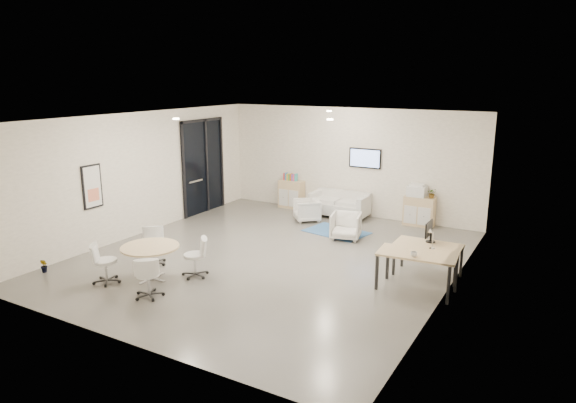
# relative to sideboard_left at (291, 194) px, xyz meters

# --- Properties ---
(room_shell) EXTENTS (9.60, 10.60, 4.80)m
(room_shell) POSITION_rel_sideboard_left_xyz_m (1.87, -4.27, 1.16)
(room_shell) COLOR #585550
(room_shell) RESTS_ON ground
(glass_door) EXTENTS (0.09, 1.90, 2.85)m
(glass_door) POSITION_rel_sideboard_left_xyz_m (-2.09, -1.76, 1.06)
(glass_door) COLOR black
(glass_door) RESTS_ON room_shell
(artwork) EXTENTS (0.05, 0.54, 1.04)m
(artwork) POSITION_rel_sideboard_left_xyz_m (-2.11, -5.87, 1.11)
(artwork) COLOR black
(artwork) RESTS_ON room_shell
(wall_tv) EXTENTS (0.98, 0.06, 0.58)m
(wall_tv) POSITION_rel_sideboard_left_xyz_m (2.37, 0.19, 1.31)
(wall_tv) COLOR black
(wall_tv) RESTS_ON room_shell
(ceiling_spots) EXTENTS (3.14, 4.14, 0.03)m
(ceiling_spots) POSITION_rel_sideboard_left_xyz_m (1.67, -3.44, 2.74)
(ceiling_spots) COLOR #FFEAC6
(ceiling_spots) RESTS_ON room_shell
(sideboard_left) EXTENTS (0.78, 0.41, 0.88)m
(sideboard_left) POSITION_rel_sideboard_left_xyz_m (0.00, 0.00, 0.00)
(sideboard_left) COLOR #D8B882
(sideboard_left) RESTS_ON room_shell
(sideboard_right) EXTENTS (0.84, 0.41, 0.84)m
(sideboard_right) POSITION_rel_sideboard_left_xyz_m (4.10, 0.00, -0.02)
(sideboard_right) COLOR #D8B882
(sideboard_right) RESTS_ON room_shell
(books) EXTENTS (0.46, 0.14, 0.22)m
(books) POSITION_rel_sideboard_left_xyz_m (-0.04, 0.00, 0.55)
(books) COLOR red
(books) RESTS_ON sideboard_left
(printer) EXTENTS (0.50, 0.42, 0.35)m
(printer) POSITION_rel_sideboard_left_xyz_m (4.01, 0.00, 0.56)
(printer) COLOR white
(printer) RESTS_ON sideboard_right
(loveseat) EXTENTS (1.70, 0.85, 0.64)m
(loveseat) POSITION_rel_sideboard_left_xyz_m (1.78, -0.20, -0.09)
(loveseat) COLOR silver
(loveseat) RESTS_ON room_shell
(blue_rug) EXTENTS (1.80, 1.37, 0.01)m
(blue_rug) POSITION_rel_sideboard_left_xyz_m (2.36, -1.72, -0.43)
(blue_rug) COLOR #305894
(blue_rug) RESTS_ON room_shell
(armchair_left) EXTENTS (0.93, 0.93, 0.70)m
(armchair_left) POSITION_rel_sideboard_left_xyz_m (1.15, -1.14, -0.09)
(armchair_left) COLOR silver
(armchair_left) RESTS_ON room_shell
(armchair_right) EXTENTS (0.87, 0.83, 0.75)m
(armchair_right) POSITION_rel_sideboard_left_xyz_m (2.81, -2.13, -0.07)
(armchair_right) COLOR silver
(armchair_right) RESTS_ON room_shell
(desk_rear) EXTENTS (1.36, 0.70, 0.70)m
(desk_rear) POSITION_rel_sideboard_left_xyz_m (5.31, -3.64, 0.19)
(desk_rear) COLOR #D8B882
(desk_rear) RESTS_ON room_shell
(desk_front) EXTENTS (1.54, 0.86, 0.77)m
(desk_front) POSITION_rel_sideboard_left_xyz_m (5.32, -4.52, 0.26)
(desk_front) COLOR #D8B882
(desk_front) RESTS_ON room_shell
(monitor) EXTENTS (0.20, 0.50, 0.44)m
(monitor) POSITION_rel_sideboard_left_xyz_m (5.27, -3.49, 0.50)
(monitor) COLOR black
(monitor) RESTS_ON desk_rear
(round_table) EXTENTS (1.18, 1.18, 0.72)m
(round_table) POSITION_rel_sideboard_left_xyz_m (0.42, -6.64, 0.20)
(round_table) COLOR #D8B882
(round_table) RESTS_ON room_shell
(meeting_chairs) EXTENTS (2.15, 2.15, 0.82)m
(meeting_chairs) POSITION_rel_sideboard_left_xyz_m (0.42, -6.64, -0.03)
(meeting_chairs) COLOR white
(meeting_chairs) RESTS_ON room_shell
(plant_cabinet) EXTENTS (0.31, 0.33, 0.21)m
(plant_cabinet) POSITION_rel_sideboard_left_xyz_m (4.43, -0.02, 0.51)
(plant_cabinet) COLOR #3F7F3F
(plant_cabinet) RESTS_ON sideboard_right
(plant_floor) EXTENTS (0.22, 0.33, 0.13)m
(plant_floor) POSITION_rel_sideboard_left_xyz_m (-1.83, -7.50, -0.37)
(plant_floor) COLOR #3F7F3F
(plant_floor) RESTS_ON room_shell
(cup) EXTENTS (0.15, 0.14, 0.12)m
(cup) POSITION_rel_sideboard_left_xyz_m (5.32, -4.75, 0.40)
(cup) COLOR white
(cup) RESTS_ON desk_front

